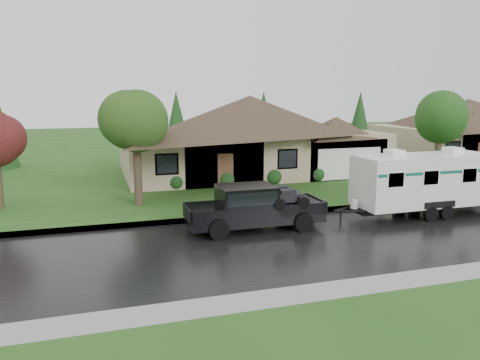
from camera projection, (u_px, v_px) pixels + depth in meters
name	position (u px, v px, depth m)	size (l,w,h in m)	color
ground	(306.00, 226.00, 20.95)	(140.00, 140.00, 0.00)	#254E18
road	(327.00, 239.00, 19.07)	(140.00, 8.00, 0.01)	black
curb	(286.00, 213.00, 23.05)	(140.00, 0.50, 0.15)	gray
lawn	(220.00, 172.00, 35.03)	(140.00, 26.00, 0.15)	#254E18
house_main	(254.00, 126.00, 33.97)	(19.44, 10.80, 6.90)	gray
house_neighbor	(471.00, 124.00, 40.34)	(15.12, 9.72, 6.45)	tan
tree_left_green	(136.00, 120.00, 23.60)	(3.84, 3.84, 6.36)	#382B1E
tree_right_green	(440.00, 119.00, 31.77)	(3.49, 3.49, 5.77)	#382B1E
shrub_row	(273.00, 176.00, 30.15)	(13.60, 1.00, 1.00)	#143814
pickup_truck	(252.00, 206.00, 20.23)	(5.91, 2.24, 1.97)	black
travel_trailer	(424.00, 180.00, 22.68)	(7.28, 2.56, 3.27)	silver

